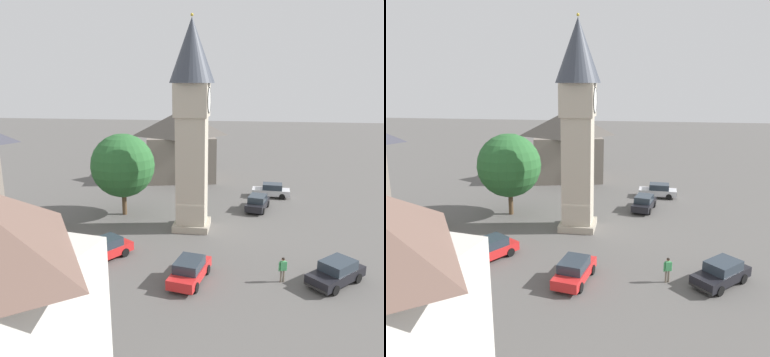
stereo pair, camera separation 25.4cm
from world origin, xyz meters
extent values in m
plane|color=#565451|center=(0.00, 0.00, 0.00)|extent=(200.00, 200.00, 0.00)
cube|color=#A59C89|center=(0.00, 0.00, 0.30)|extent=(3.05, 3.05, 0.60)
cube|color=#B7AD99|center=(0.00, 0.00, 5.14)|extent=(2.44, 2.44, 9.09)
cube|color=#B7AD99|center=(0.00, 0.00, 11.03)|extent=(2.73, 2.73, 2.68)
cone|color=#383D47|center=(0.00, 0.00, 14.87)|extent=(3.69, 3.69, 5.00)
sphere|color=gold|center=(0.00, 0.00, 17.49)|extent=(0.24, 0.24, 0.24)
cylinder|color=white|center=(0.00, 1.40, 11.03)|extent=(2.05, 0.04, 2.05)
torus|color=black|center=(0.00, 1.41, 11.03)|extent=(2.11, 0.06, 2.11)
cube|color=black|center=(0.00, 1.44, 11.25)|extent=(0.05, 0.02, 0.57)
cube|color=black|center=(0.31, 1.44, 11.03)|extent=(0.78, 0.02, 0.04)
cylinder|color=white|center=(0.00, -1.40, 11.03)|extent=(2.05, 0.04, 2.05)
torus|color=black|center=(0.00, -1.41, 11.03)|extent=(2.11, 0.06, 2.11)
cube|color=silver|center=(10.71, -7.30, 0.59)|extent=(1.95, 4.20, 0.64)
cube|color=#28333D|center=(10.70, -7.45, 1.21)|extent=(1.69, 2.19, 0.64)
cylinder|color=black|center=(9.99, -6.02, 0.32)|extent=(0.26, 0.65, 0.64)
cylinder|color=black|center=(11.59, -6.12, 0.32)|extent=(0.26, 0.65, 0.64)
cylinder|color=black|center=(9.84, -8.48, 0.32)|extent=(0.26, 0.65, 0.64)
cylinder|color=black|center=(11.44, -8.58, 0.32)|extent=(0.26, 0.65, 0.64)
cube|color=black|center=(10.84, -5.29, 0.37)|extent=(1.67, 0.22, 0.16)
cube|color=black|center=(-8.24, -10.40, 0.59)|extent=(4.10, 4.10, 0.64)
cube|color=#28333D|center=(-8.13, -10.51, 1.21)|extent=(2.59, 2.59, 0.64)
cylinder|color=black|center=(-9.67, -10.09, 0.32)|extent=(0.61, 0.61, 0.64)
cylinder|color=black|center=(-8.54, -8.96, 0.32)|extent=(0.61, 0.61, 0.64)
cylinder|color=black|center=(-7.94, -11.84, 0.32)|extent=(0.61, 0.61, 0.64)
cylinder|color=black|center=(-6.80, -10.71, 0.32)|extent=(0.61, 0.61, 0.64)
cube|color=black|center=(-9.67, -8.97, 0.37)|extent=(1.26, 1.26, 0.16)
cube|color=red|center=(-9.25, -1.25, 0.59)|extent=(4.34, 2.42, 0.64)
cube|color=#28333D|center=(-9.40, -1.22, 1.21)|extent=(2.35, 1.92, 0.64)
cylinder|color=black|center=(-7.89, -0.68, 0.32)|extent=(0.67, 0.33, 0.64)
cylinder|color=black|center=(-8.18, -2.26, 0.32)|extent=(0.67, 0.33, 0.64)
cylinder|color=black|center=(-10.31, -0.23, 0.32)|extent=(0.67, 0.33, 0.64)
cylinder|color=black|center=(-10.60, -1.81, 0.32)|extent=(0.67, 0.33, 0.64)
cube|color=black|center=(-7.26, -1.61, 0.37)|extent=(0.42, 1.66, 0.16)
cube|color=gold|center=(-2.25, 13.48, 0.59)|extent=(3.68, 4.36, 0.64)
cube|color=#28333D|center=(-2.33, 13.36, 1.21)|extent=(2.46, 2.61, 0.64)
cylinder|color=black|center=(-2.24, 14.95, 0.32)|extent=(0.54, 0.65, 0.64)
cylinder|color=black|center=(-0.91, 14.07, 0.32)|extent=(0.54, 0.65, 0.64)
cylinder|color=black|center=(-3.60, 12.90, 0.32)|extent=(0.54, 0.65, 0.64)
cylinder|color=black|center=(-2.26, 12.02, 0.32)|extent=(0.54, 0.65, 0.64)
cube|color=black|center=(-1.14, 15.17, 0.37)|extent=(1.45, 1.02, 0.16)
cube|color=black|center=(5.94, -5.77, 0.59)|extent=(4.38, 2.59, 0.64)
cube|color=#28333D|center=(5.79, -5.74, 1.21)|extent=(2.40, 2.00, 0.64)
cylinder|color=black|center=(7.31, -5.27, 0.32)|extent=(0.67, 0.36, 0.64)
cylinder|color=black|center=(6.95, -6.83, 0.32)|extent=(0.67, 0.36, 0.64)
cylinder|color=black|center=(4.92, -4.72, 0.32)|extent=(0.67, 0.36, 0.64)
cylinder|color=black|center=(4.56, -6.27, 0.32)|extent=(0.67, 0.36, 0.64)
cube|color=black|center=(7.90, -6.23, 0.37)|extent=(0.49, 1.65, 0.16)
cube|color=red|center=(-7.02, 5.34, 0.59)|extent=(4.37, 3.66, 0.64)
cube|color=#28333D|center=(-6.90, 5.26, 1.21)|extent=(2.61, 2.45, 0.64)
cylinder|color=black|center=(-8.49, 5.34, 0.32)|extent=(0.66, 0.53, 0.64)
cylinder|color=black|center=(-7.62, 6.68, 0.32)|extent=(0.66, 0.53, 0.64)
cylinder|color=black|center=(-6.43, 4.00, 0.32)|extent=(0.66, 0.53, 0.64)
cylinder|color=black|center=(-5.56, 5.34, 0.32)|extent=(0.66, 0.53, 0.64)
cube|color=black|center=(-8.72, 6.44, 0.37)|extent=(1.01, 1.46, 0.16)
cylinder|color=#706656|center=(-8.55, -7.00, 0.41)|extent=(0.13, 0.13, 0.82)
cylinder|color=#706656|center=(-8.50, -7.17, 0.41)|extent=(0.13, 0.13, 0.82)
cube|color=#3F9959|center=(-8.53, -7.09, 1.12)|extent=(0.32, 0.41, 0.60)
cylinder|color=#3F9959|center=(-8.60, -6.86, 1.07)|extent=(0.09, 0.09, 0.60)
cylinder|color=#3F9959|center=(-8.45, -7.31, 1.07)|extent=(0.09, 0.09, 0.60)
sphere|color=#9E7051|center=(-8.53, -7.09, 1.57)|extent=(0.22, 0.22, 0.22)
sphere|color=black|center=(-8.54, -7.09, 1.59)|extent=(0.20, 0.20, 0.20)
cylinder|color=brown|center=(2.65, 6.99, 1.37)|extent=(0.44, 0.44, 2.73)
sphere|color=#28602D|center=(2.65, 6.99, 4.84)|extent=(6.01, 6.01, 6.01)
cube|color=#422819|center=(-7.33, 12.77, 1.05)|extent=(0.99, 0.62, 2.10)
cube|color=slate|center=(17.78, 4.19, 2.87)|extent=(8.95, 9.99, 5.74)
pyramid|color=#47423D|center=(17.78, 4.19, 7.35)|extent=(9.40, 10.49, 3.23)
cube|color=#422819|center=(14.27, 3.36, 1.05)|extent=(0.33, 1.09, 2.10)
camera|label=1|loc=(-31.39, -4.67, 12.32)|focal=35.96mm
camera|label=2|loc=(-31.35, -4.92, 12.32)|focal=35.96mm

